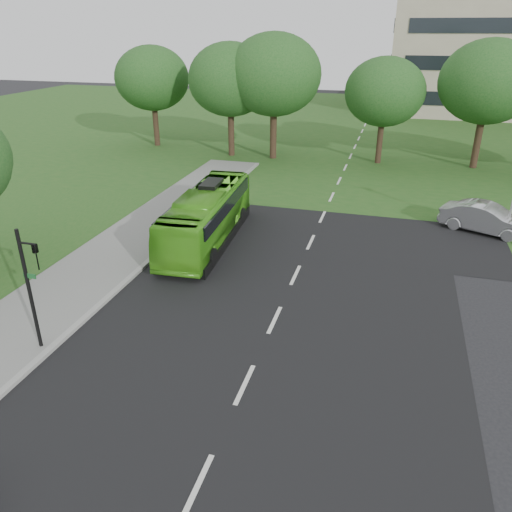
# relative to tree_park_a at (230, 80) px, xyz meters

# --- Properties ---
(ground) EXTENTS (160.00, 160.00, 0.00)m
(ground) POSITION_rel_tree_park_a_xyz_m (10.21, -27.57, -6.35)
(ground) COLOR black
(ground) RESTS_ON ground
(street_surfaces) EXTENTS (120.00, 120.00, 0.15)m
(street_surfaces) POSITION_rel_tree_park_a_xyz_m (9.83, -4.82, -6.32)
(street_surfaces) COLOR black
(street_surfaces) RESTS_ON ground
(tree_park_a) EXTENTS (7.05, 7.05, 9.36)m
(tree_park_a) POSITION_rel_tree_park_a_xyz_m (0.00, 0.00, 0.00)
(tree_park_a) COLOR black
(tree_park_a) RESTS_ON ground
(tree_park_b) EXTENTS (7.71, 7.71, 10.11)m
(tree_park_b) POSITION_rel_tree_park_a_xyz_m (3.78, -0.01, 0.47)
(tree_park_b) COLOR black
(tree_park_b) RESTS_ON ground
(tree_park_c) EXTENTS (6.31, 6.31, 8.38)m
(tree_park_c) POSITION_rel_tree_park_a_xyz_m (12.63, 0.70, -0.67)
(tree_park_c) COLOR black
(tree_park_c) RESTS_ON ground
(tree_park_d) EXTENTS (7.35, 7.35, 9.72)m
(tree_park_d) POSITION_rel_tree_park_a_xyz_m (20.15, 1.22, 0.23)
(tree_park_d) COLOR black
(tree_park_d) RESTS_ON ground
(tree_park_f) EXTENTS (6.72, 6.72, 8.97)m
(tree_park_f) POSITION_rel_tree_park_a_xyz_m (-8.14, 1.92, -0.25)
(tree_park_f) COLOR black
(tree_park_f) RESTS_ON ground
(bus) EXTENTS (2.92, 10.02, 2.76)m
(bus) POSITION_rel_tree_park_a_xyz_m (4.89, -18.81, -4.97)
(bus) COLOR #54BE22
(bus) RESTS_ON ground
(sedan) EXTENTS (5.11, 3.42, 1.59)m
(sedan) POSITION_rel_tree_park_a_xyz_m (19.22, -13.50, -5.56)
(sedan) COLOR silver
(sedan) RESTS_ON ground
(traffic_light) EXTENTS (0.73, 0.19, 4.56)m
(traffic_light) POSITION_rel_tree_park_a_xyz_m (2.87, -29.66, -3.67)
(traffic_light) COLOR black
(traffic_light) RESTS_ON ground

